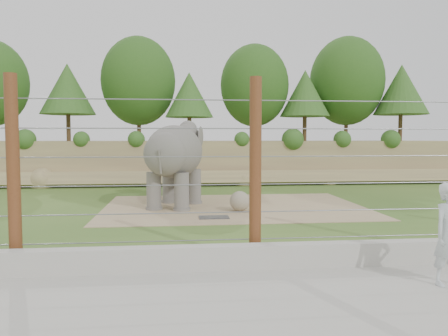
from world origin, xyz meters
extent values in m
plane|color=#375A21|center=(0.00, 0.00, 0.00)|extent=(90.00, 90.00, 0.00)
cube|color=#867052|center=(0.00, 13.00, 1.25)|extent=(30.00, 4.00, 2.50)
cube|color=#867052|center=(0.00, 10.70, 0.35)|extent=(30.00, 1.37, 1.07)
cylinder|color=#3F2B19|center=(-8.00, 12.50, 3.29)|extent=(0.24, 0.24, 1.58)
sphere|color=#1F4C18|center=(-8.00, 12.50, 5.42)|extent=(3.60, 3.60, 3.60)
cylinder|color=#3F2B19|center=(-4.00, 13.00, 3.46)|extent=(0.24, 0.24, 1.92)
sphere|color=#1F4C18|center=(-4.00, 13.00, 6.07)|extent=(4.40, 4.40, 4.40)
cylinder|color=#3F2B19|center=(-1.00, 11.80, 3.20)|extent=(0.24, 0.24, 1.40)
sphere|color=#1F4C18|center=(-1.00, 11.80, 5.10)|extent=(3.20, 3.20, 3.20)
cylinder|color=#3F2B19|center=(3.00, 12.80, 3.41)|extent=(0.24, 0.24, 1.82)
sphere|color=#1F4C18|center=(3.00, 12.80, 5.88)|extent=(4.16, 4.16, 4.16)
cylinder|color=#3F2B19|center=(6.00, 12.20, 3.25)|extent=(0.24, 0.24, 1.50)
sphere|color=#1F4C18|center=(6.00, 12.20, 5.29)|extent=(3.44, 3.44, 3.44)
cylinder|color=#3F2B19|center=(9.00, 13.20, 3.51)|extent=(0.24, 0.24, 2.03)
sphere|color=#1F4C18|center=(9.00, 13.20, 6.27)|extent=(4.64, 4.64, 4.64)
cylinder|color=#3F2B19|center=(12.00, 12.00, 3.32)|extent=(0.24, 0.24, 1.64)
sphere|color=#1F4C18|center=(12.00, 12.00, 5.55)|extent=(3.76, 3.76, 3.76)
cube|color=tan|center=(0.50, 3.00, 0.01)|extent=(10.00, 7.00, 0.02)
cube|color=#262628|center=(-0.48, 0.69, 0.04)|extent=(1.00, 0.60, 0.03)
sphere|color=gray|center=(0.57, 1.89, 0.39)|extent=(0.74, 0.74, 0.74)
cube|color=#BBB7AD|center=(0.00, -5.00, 0.25)|extent=(26.00, 0.35, 0.50)
cube|color=#BBB7AD|center=(0.00, -7.00, 0.01)|extent=(26.00, 4.00, 0.01)
cylinder|color=#542914|center=(-5.00, -4.50, 2.00)|extent=(0.26, 0.26, 4.00)
cylinder|color=#542914|center=(0.00, -4.50, 2.00)|extent=(0.26, 0.26, 4.00)
cylinder|color=gray|center=(0.00, -4.50, 0.50)|extent=(20.00, 0.02, 0.02)
cylinder|color=gray|center=(0.00, -4.50, 1.10)|extent=(20.00, 0.02, 0.02)
cylinder|color=gray|center=(0.00, -4.50, 1.70)|extent=(20.00, 0.02, 0.02)
cylinder|color=gray|center=(0.00, -4.50, 2.30)|extent=(20.00, 0.02, 0.02)
cylinder|color=gray|center=(0.00, -4.50, 2.90)|extent=(20.00, 0.02, 0.02)
cylinder|color=gray|center=(0.00, -4.50, 3.50)|extent=(20.00, 0.02, 0.02)
camera|label=1|loc=(-1.65, -13.76, 2.71)|focal=35.00mm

